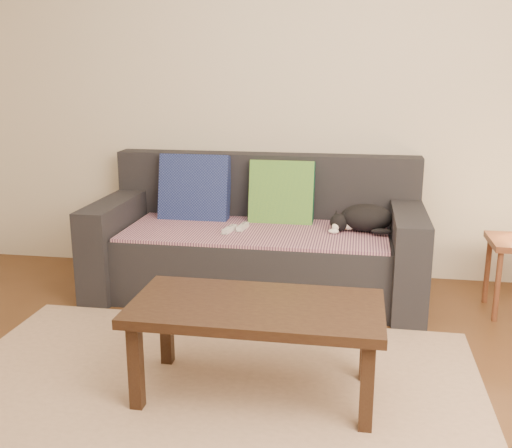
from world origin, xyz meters
name	(u,v)px	position (x,y,z in m)	size (l,w,h in m)	color
ground	(196,420)	(0.00, 0.00, 0.00)	(4.50, 4.50, 0.00)	brown
back_wall	(269,89)	(0.00, 2.00, 1.30)	(4.50, 0.04, 2.60)	beige
sofa	(258,245)	(0.00, 1.57, 0.31)	(2.10, 0.94, 0.87)	#232328
throw_blanket	(256,231)	(0.00, 1.48, 0.43)	(1.66, 0.74, 0.02)	#3F2444
cushion_navy	(195,190)	(-0.47, 1.74, 0.63)	(0.48, 0.12, 0.48)	#121B51
cushion_green	(282,193)	(0.13, 1.74, 0.63)	(0.43, 0.11, 0.43)	#0D533D
cat	(364,218)	(0.68, 1.56, 0.52)	(0.43, 0.34, 0.17)	black
wii_remote_a	(243,227)	(-0.08, 1.48, 0.46)	(0.15, 0.04, 0.03)	white
wii_remote_b	(229,229)	(-0.15, 1.40, 0.46)	(0.15, 0.04, 0.03)	white
rug	(205,400)	(0.00, 0.15, 0.01)	(2.50, 1.80, 0.01)	tan
coffee_table	(256,315)	(0.22, 0.25, 0.39)	(1.10, 0.55, 0.44)	#322113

